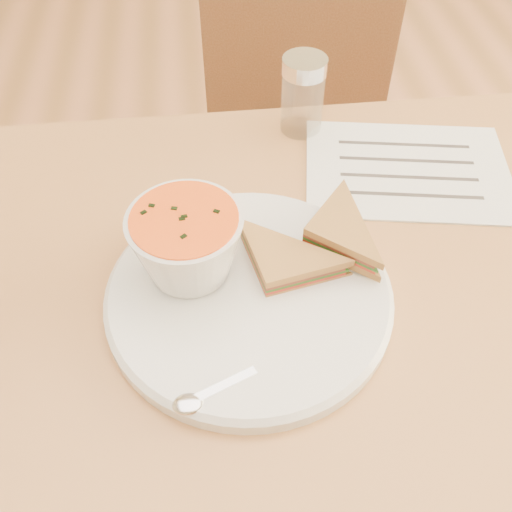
{
  "coord_description": "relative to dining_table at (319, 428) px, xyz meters",
  "views": [
    {
      "loc": [
        -0.15,
        -0.38,
        1.26
      ],
      "look_at": [
        -0.1,
        0.01,
        0.8
      ],
      "focal_mm": 40.0,
      "sensor_mm": 36.0,
      "label": 1
    }
  ],
  "objects": [
    {
      "name": "condiment_shaker",
      "position": [
        -0.01,
        0.3,
        0.43
      ],
      "size": [
        0.07,
        0.07,
        0.11
      ],
      "primitive_type": null,
      "rotation": [
        0.0,
        0.0,
        -0.24
      ],
      "color": "silver",
      "rests_on": "dining_table"
    },
    {
      "name": "chair_far",
      "position": [
        0.01,
        0.51,
        0.06
      ],
      "size": [
        0.47,
        0.47,
        0.88
      ],
      "primitive_type": null,
      "rotation": [
        0.0,
        0.0,
        2.89
      ],
      "color": "brown",
      "rests_on": "floor"
    },
    {
      "name": "sandwich_half_a",
      "position": [
        -0.1,
        -0.02,
        0.41
      ],
      "size": [
        0.12,
        0.12,
        0.03
      ],
      "primitive_type": null,
      "rotation": [
        0.0,
        0.0,
        0.2
      ],
      "color": "#B38F3F",
      "rests_on": "plate"
    },
    {
      "name": "spoon",
      "position": [
        -0.14,
        -0.12,
        0.4
      ],
      "size": [
        0.15,
        0.09,
        0.01
      ],
      "primitive_type": null,
      "rotation": [
        0.0,
        0.0,
        0.41
      ],
      "color": "silver",
      "rests_on": "plate"
    },
    {
      "name": "soup_bowl",
      "position": [
        -0.17,
        0.03,
        0.43
      ],
      "size": [
        0.12,
        0.12,
        0.08
      ],
      "primitive_type": null,
      "rotation": [
        0.0,
        0.0,
        -0.01
      ],
      "color": "silver",
      "rests_on": "plate"
    },
    {
      "name": "paper_menu",
      "position": [
        0.12,
        0.19,
        0.38
      ],
      "size": [
        0.3,
        0.24,
        0.0
      ],
      "primitive_type": null,
      "rotation": [
        0.0,
        0.0,
        -0.17
      ],
      "color": "white",
      "rests_on": "dining_table"
    },
    {
      "name": "plate",
      "position": [
        -0.11,
        -0.01,
        0.38
      ],
      "size": [
        0.37,
        0.37,
        0.02
      ],
      "primitive_type": null,
      "rotation": [
        0.0,
        0.0,
        0.21
      ],
      "color": "silver",
      "rests_on": "dining_table"
    },
    {
      "name": "floor",
      "position": [
        0.0,
        0.0,
        -0.38
      ],
      "size": [
        5.0,
        6.0,
        0.01
      ],
      "primitive_type": "cube",
      "color": "#996437",
      "rests_on": "ground"
    },
    {
      "name": "dining_table",
      "position": [
        0.0,
        0.0,
        0.0
      ],
      "size": [
        1.0,
        0.7,
        0.75
      ],
      "primitive_type": null,
      "color": "#A27132",
      "rests_on": "floor"
    },
    {
      "name": "sandwich_half_b",
      "position": [
        -0.05,
        0.04,
        0.42
      ],
      "size": [
        0.14,
        0.14,
        0.03
      ],
      "primitive_type": null,
      "rotation": [
        0.0,
        0.0,
        -0.69
      ],
      "color": "#B38F3F",
      "rests_on": "plate"
    }
  ]
}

